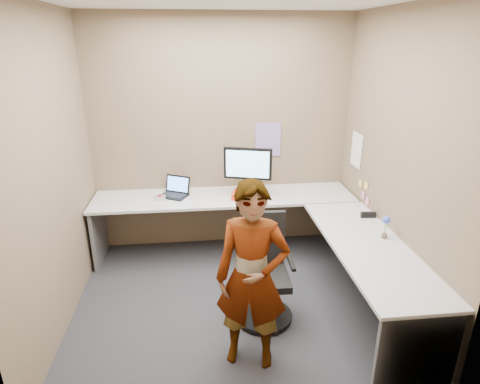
{
  "coord_description": "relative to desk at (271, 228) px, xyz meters",
  "views": [
    {
      "loc": [
        -0.28,
        -3.29,
        2.41
      ],
      "look_at": [
        0.1,
        0.25,
        1.05
      ],
      "focal_mm": 30.0,
      "sensor_mm": 36.0,
      "label": 1
    }
  ],
  "objects": [
    {
      "name": "ground",
      "position": [
        -0.44,
        -0.39,
        -0.59
      ],
      "size": [
        3.0,
        3.0,
        0.0
      ],
      "primitive_type": "plane",
      "color": "#232327",
      "rests_on": "ground"
    },
    {
      "name": "wall_back",
      "position": [
        -0.44,
        0.91,
        0.76
      ],
      "size": [
        3.0,
        0.0,
        3.0
      ],
      "primitive_type": "plane",
      "rotation": [
        1.57,
        0.0,
        0.0
      ],
      "color": "#756148",
      "rests_on": "ground"
    },
    {
      "name": "wall_right",
      "position": [
        1.06,
        -0.39,
        0.76
      ],
      "size": [
        0.0,
        2.7,
        2.7
      ],
      "primitive_type": "plane",
      "rotation": [
        1.57,
        0.0,
        -1.57
      ],
      "color": "#756148",
      "rests_on": "ground"
    },
    {
      "name": "wall_left",
      "position": [
        -1.94,
        -0.39,
        0.76
      ],
      "size": [
        0.0,
        2.7,
        2.7
      ],
      "primitive_type": "plane",
      "rotation": [
        1.57,
        0.0,
        1.57
      ],
      "color": "#756148",
      "rests_on": "ground"
    },
    {
      "name": "desk",
      "position": [
        0.0,
        0.0,
        0.0
      ],
      "size": [
        2.98,
        2.58,
        0.73
      ],
      "color": "#BABABA",
      "rests_on": "ground"
    },
    {
      "name": "paper_ream",
      "position": [
        -0.17,
        0.51,
        0.17
      ],
      "size": [
        0.39,
        0.33,
        0.07
      ],
      "primitive_type": "cube",
      "rotation": [
        0.0,
        0.0,
        -0.28
      ],
      "color": "red",
      "rests_on": "desk"
    },
    {
      "name": "monitor",
      "position": [
        -0.17,
        0.53,
        0.51
      ],
      "size": [
        0.52,
        0.22,
        0.51
      ],
      "rotation": [
        0.0,
        0.0,
        -0.28
      ],
      "color": "black",
      "rests_on": "paper_ream"
    },
    {
      "name": "laptop",
      "position": [
        -0.99,
        0.68,
        0.2
      ],
      "size": [
        0.38,
        0.36,
        0.21
      ],
      "rotation": [
        0.0,
        0.0,
        -0.48
      ],
      "color": "black",
      "rests_on": "desk"
    },
    {
      "name": "trackball_mouse",
      "position": [
        -1.16,
        0.56,
        0.17
      ],
      "size": [
        0.12,
        0.08,
        0.07
      ],
      "color": "#B7B7BC",
      "rests_on": "desk"
    },
    {
      "name": "origami",
      "position": [
        -0.17,
        0.37,
        0.17
      ],
      "size": [
        0.1,
        0.1,
        0.06
      ],
      "primitive_type": "cone",
      "color": "white",
      "rests_on": "desk"
    },
    {
      "name": "stapler",
      "position": [
        0.96,
        -0.15,
        0.17
      ],
      "size": [
        0.15,
        0.05,
        0.05
      ],
      "primitive_type": "cube",
      "rotation": [
        0.0,
        0.0,
        -0.09
      ],
      "color": "black",
      "rests_on": "desk"
    },
    {
      "name": "flower",
      "position": [
        0.93,
        -0.6,
        0.28
      ],
      "size": [
        0.07,
        0.07,
        0.22
      ],
      "color": "brown",
      "rests_on": "desk"
    },
    {
      "name": "calendar_purple",
      "position": [
        0.11,
        0.9,
        0.71
      ],
      "size": [
        0.3,
        0.01,
        0.4
      ],
      "primitive_type": "cube",
      "color": "#846BB7",
      "rests_on": "wall_back"
    },
    {
      "name": "calendar_white",
      "position": [
        1.05,
        0.51,
        0.66
      ],
      "size": [
        0.01,
        0.28,
        0.38
      ],
      "primitive_type": "cube",
      "color": "white",
      "rests_on": "wall_right"
    },
    {
      "name": "sticky_note_a",
      "position": [
        1.05,
        0.16,
        0.36
      ],
      "size": [
        0.01,
        0.07,
        0.07
      ],
      "primitive_type": "cube",
      "color": "#F2E059",
      "rests_on": "wall_right"
    },
    {
      "name": "sticky_note_b",
      "position": [
        1.05,
        0.21,
        0.23
      ],
      "size": [
        0.01,
        0.07,
        0.07
      ],
      "primitive_type": "cube",
      "color": "pink",
      "rests_on": "wall_right"
    },
    {
      "name": "sticky_note_c",
      "position": [
        1.05,
        0.09,
        0.21
      ],
      "size": [
        0.01,
        0.07,
        0.07
      ],
      "primitive_type": "cube",
      "color": "pink",
      "rests_on": "wall_right"
    },
    {
      "name": "sticky_note_d",
      "position": [
        1.05,
        0.31,
        0.33
      ],
      "size": [
        0.01,
        0.07,
        0.07
      ],
      "primitive_type": "cube",
      "color": "#F2E059",
      "rests_on": "wall_right"
    },
    {
      "name": "office_chair",
      "position": [
        -0.17,
        -0.62,
        -0.19
      ],
      "size": [
        0.51,
        0.51,
        0.97
      ],
      "rotation": [
        0.0,
        0.0,
        -0.04
      ],
      "color": "black",
      "rests_on": "ground"
    },
    {
      "name": "person",
      "position": [
        -0.35,
        -1.15,
        0.16
      ],
      "size": [
        0.62,
        0.48,
        1.51
      ],
      "primitive_type": "imported",
      "rotation": [
        0.0,
        0.0,
        -0.24
      ],
      "color": "#999399",
      "rests_on": "ground"
    }
  ]
}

